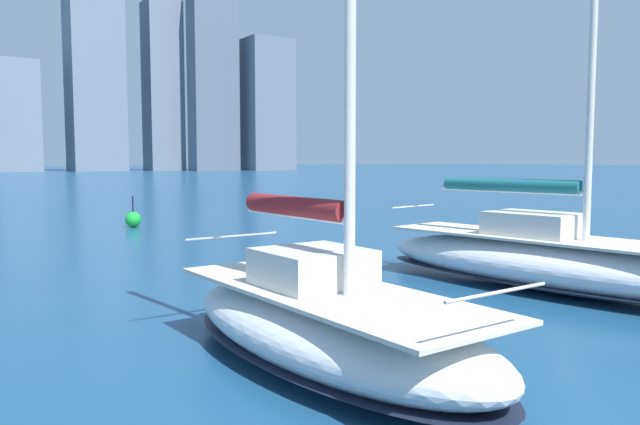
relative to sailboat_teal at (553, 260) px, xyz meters
name	(u,v)px	position (x,y,z in m)	size (l,w,h in m)	color
city_skyline	(20,99)	(-8.85, -152.30, 16.38)	(167.63, 23.34, 48.44)	slate
sailboat_teal	(553,260)	(0.00, 0.00, 0.00)	(3.90, 9.64, 12.69)	white
sailboat_maroon	(327,320)	(7.29, 1.49, -0.06)	(2.83, 6.77, 10.01)	silver
channel_buoy	(133,219)	(4.24, -18.79, -0.37)	(0.70, 0.70, 1.40)	green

